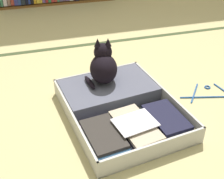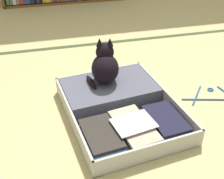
# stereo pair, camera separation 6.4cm
# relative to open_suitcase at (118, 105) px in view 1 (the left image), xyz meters

# --- Properties ---
(ground_plane) EXTENTS (10.00, 10.00, 0.00)m
(ground_plane) POSITION_rel_open_suitcase_xyz_m (0.15, 0.02, -0.05)
(ground_plane) COLOR tan
(tatami_border) EXTENTS (4.80, 0.05, 0.00)m
(tatami_border) POSITION_rel_open_suitcase_xyz_m (0.15, 0.98, -0.05)
(tatami_border) COLOR #394728
(tatami_border) RESTS_ON ground_plane
(open_suitcase) EXTENTS (0.69, 0.85, 0.11)m
(open_suitcase) POSITION_rel_open_suitcase_xyz_m (0.00, 0.00, 0.00)
(open_suitcase) COLOR #B4B1AA
(open_suitcase) RESTS_ON ground_plane
(black_cat) EXTENTS (0.23, 0.25, 0.28)m
(black_cat) POSITION_rel_open_suitcase_xyz_m (-0.03, 0.21, 0.16)
(black_cat) COLOR black
(black_cat) RESTS_ON open_suitcase
(clothes_hanger) EXTENTS (0.42, 0.27, 0.01)m
(clothes_hanger) POSITION_rel_open_suitcase_xyz_m (0.65, 0.00, -0.04)
(clothes_hanger) COLOR #225199
(clothes_hanger) RESTS_ON ground_plane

